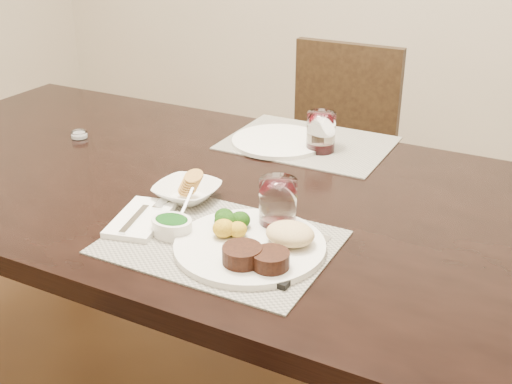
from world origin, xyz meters
The scene contains 13 objects.
dining_table centered at (0.00, 0.00, 0.67)m, with size 2.00×1.00×0.75m.
chair_far centered at (0.00, 0.93, 0.50)m, with size 0.42×0.42×0.90m.
placemat_near centered at (0.20, -0.25, 0.75)m, with size 0.46×0.34×0.00m, color gray.
placemat_far centered at (0.13, 0.37, 0.75)m, with size 0.46×0.34×0.00m, color gray.
dinner_plate centered at (0.28, -0.25, 0.77)m, with size 0.31×0.31×0.06m.
napkin_fork centered at (0.00, -0.25, 0.76)m, with size 0.14×0.21×0.02m.
steak_knife centered at (0.39, -0.28, 0.76)m, with size 0.02×0.23×0.01m.
cracker_bowl centered at (0.02, -0.11, 0.77)m, with size 0.15×0.15×0.07m.
sauce_ramekin centered at (0.09, -0.27, 0.77)m, with size 0.09×0.14×0.07m.
wine_glass_near centered at (0.27, -0.14, 0.80)m, with size 0.08×0.08×0.11m.
far_plate centered at (0.05, 0.32, 0.76)m, with size 0.27×0.27×0.01m, color silver.
wine_glass_far centered at (0.18, 0.32, 0.80)m, with size 0.08×0.08×0.11m.
salt_cellar centered at (-0.49, 0.09, 0.76)m, with size 0.05×0.05×0.02m.
Camera 1 is at (0.80, -1.24, 1.41)m, focal length 45.00 mm.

